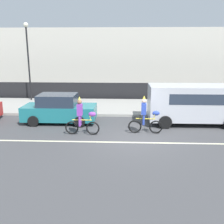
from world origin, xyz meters
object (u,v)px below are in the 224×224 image
Objects in this scene: parade_cyclist_cobalt at (146,117)px; street_lamp_post at (28,50)px; pedestrian_onlooker at (172,95)px; parked_van_silver at (195,102)px; parked_car_teal at (59,109)px; parade_cyclist_purple at (82,118)px.

street_lamp_post reaches higher than parade_cyclist_cobalt.
parked_van_silver is at bearing -79.98° from pedestrian_onlooker.
parade_cyclist_cobalt is 5.09m from parked_car_teal.
parade_cyclist_purple is 7.90m from pedestrian_onlooker.
pedestrian_onlooker is (10.70, -2.06, -2.97)m from street_lamp_post.
parade_cyclist_cobalt reaches higher than pedestrian_onlooker.
parade_cyclist_cobalt reaches higher than parked_car_teal.
parked_van_silver is 7.68m from parked_car_teal.
pedestrian_onlooker is at bearing 27.84° from parked_car_teal.
parked_car_teal is (-1.65, 2.09, -0.06)m from parade_cyclist_purple.
parade_cyclist_purple is 2.66m from parked_car_teal.
parade_cyclist_purple is 1.19× the size of pedestrian_onlooker.
parade_cyclist_purple is at bearing -55.85° from street_lamp_post.
parked_car_teal is at bearing -179.33° from parked_van_silver.
parade_cyclist_purple reaches higher than pedestrian_onlooker.
street_lamp_post is 11.30m from pedestrian_onlooker.
parked_van_silver is at bearing 0.67° from parked_car_teal.
parked_car_teal is 0.70× the size of street_lamp_post.
parked_van_silver is (2.88, 1.82, 0.44)m from parade_cyclist_cobalt.
street_lamp_post is (-11.34, 5.68, 2.71)m from parked_van_silver.
parked_van_silver reaches higher than parade_cyclist_purple.
parade_cyclist_purple is 3.15m from parade_cyclist_cobalt.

